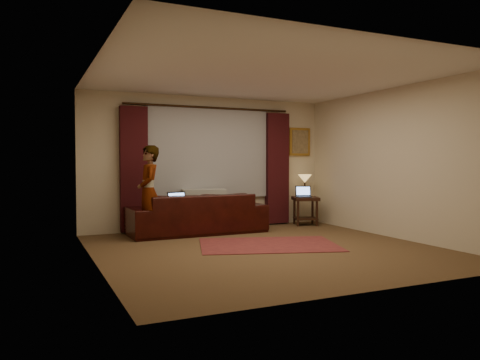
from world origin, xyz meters
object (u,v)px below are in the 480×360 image
Objects in this scene: laptop_sofa at (181,200)px; laptop_table at (304,192)px; sofa at (197,206)px; tiffany_lamp at (305,185)px; end_table at (305,211)px; person at (149,192)px.

laptop_sofa is 1.16× the size of laptop_table.
tiffany_lamp reaches higher than sofa.
person reaches higher than end_table.
laptop_table is at bearing -8.93° from laptop_sofa.
tiffany_lamp is (2.88, 0.49, 0.18)m from laptop_sofa.
sofa is 2.54m from tiffany_lamp.
tiffany_lamp is 0.26m from laptop_table.
person is at bearing 14.24° from sofa.
person reaches higher than laptop_sofa.
end_table is 1.69× the size of laptop_table.
end_table is at bearing 104.81° from person.
person is at bearing -147.80° from laptop_table.
person is at bearing -171.17° from tiffany_lamp.
tiffany_lamp reaches higher than end_table.
end_table is 0.55m from tiffany_lamp.
laptop_table is at bearing 104.44° from person.
sofa is 6.25× the size of laptop_sofa.
sofa is at bearing -173.75° from tiffany_lamp.
end_table is 1.26× the size of tiffany_lamp.
end_table is at bearing -8.49° from laptop_sofa.
laptop_table is at bearing -128.51° from tiffany_lamp.
end_table is 3.45m from person.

